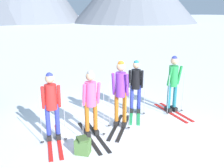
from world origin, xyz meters
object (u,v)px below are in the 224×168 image
skier_in_red (51,103)px  skier_in_green (173,82)px  backpack_on_snow_front (83,146)px  skier_in_purple (121,90)px  skier_in_pink (91,101)px  skier_in_black (136,84)px

skier_in_red → skier_in_green: bearing=3.0°
skier_in_red → backpack_on_snow_front: size_ratio=4.48×
skier_in_red → skier_in_purple: skier_in_purple is taller
skier_in_purple → backpack_on_snow_front: size_ratio=4.54×
skier_in_red → skier_in_pink: (0.92, -0.21, -0.03)m
skier_in_purple → skier_in_red: bearing=179.1°
skier_in_pink → backpack_on_snow_front: skier_in_pink is taller
skier_in_black → backpack_on_snow_front: (-2.23, -1.55, -0.73)m
skier_in_black → skier_in_green: 1.14m
skier_in_red → backpack_on_snow_front: skier_in_red is taller
skier_in_purple → skier_in_green: bearing=6.7°
skier_in_green → backpack_on_snow_front: (-3.28, -1.12, -0.79)m
skier_in_red → skier_in_black: size_ratio=1.09×
skier_in_pink → skier_in_purple: size_ratio=0.98×
skier_in_red → skier_in_purple: bearing=-0.9°
skier_in_pink → skier_in_green: bearing=8.1°
skier_in_purple → skier_in_green: size_ratio=1.03×
skier_in_purple → backpack_on_snow_front: skier_in_purple is taller
skier_in_pink → skier_in_green: size_ratio=1.01×
skier_in_green → backpack_on_snow_front: skier_in_green is taller
skier_in_red → skier_in_green: skier_in_green is taller
skier_in_red → backpack_on_snow_front: (0.44, -0.93, -0.76)m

